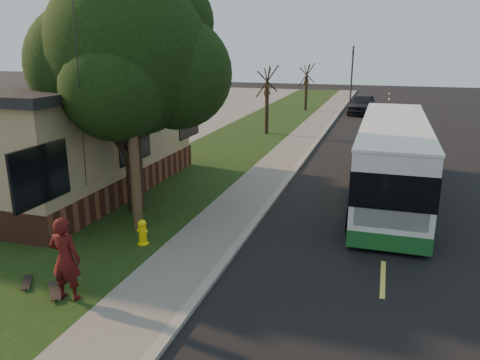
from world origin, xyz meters
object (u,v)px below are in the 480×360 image
Objects in this scene: skateboard_spare at (55,291)px; bare_tree_far at (306,88)px; utility_pole at (129,79)px; skateboard_main at (27,282)px; distant_car at (362,104)px; dumpster at (38,176)px; bare_tree_near at (267,101)px; transit_bus at (392,158)px; leafy_tree at (130,58)px; skateboarder at (65,259)px; fire_hydrant at (143,232)px; traffic_signal at (352,72)px.

bare_tree_far is at bearing 89.68° from skateboard_spare.
skateboard_main is (-0.79, -3.93, -4.51)m from utility_pole.
skateboard_spare is at bearing -92.66° from distant_car.
dumpster is (-6.08, -26.49, -1.38)m from bare_tree_far.
distant_car is (5.33, 11.60, -1.33)m from bare_tree_near.
leafy_tree is at bearing -153.91° from transit_bus.
skateboarder is at bearing -124.69° from transit_bus.
leafy_tree is 1.94× the size of bare_tree_far.
transit_bus is 2.24× the size of distant_car.
fire_hydrant is 0.89× the size of skateboard_spare.
distant_car is (10.91, 26.10, 0.20)m from dumpster.
leafy_tree is 15.66m from bare_tree_near.
bare_tree_far is 24.36m from transit_bus.
utility_pole is 10.88× the size of skateboard_spare.
bare_tree_far is 2.51× the size of dumpster.
distant_car is (1.33, -4.40, -2.35)m from traffic_signal.
utility_pole is 4.69× the size of skateboarder.
bare_tree_far is at bearing 89.40° from utility_pole.
transit_bus is (3.59, -27.30, -1.61)m from traffic_signal.
bare_tree_far is at bearing 106.93° from transit_bus.
traffic_signal is (3.81, 33.01, -1.47)m from utility_pole.
utility_pole is (-0.71, 0.99, 4.20)m from fire_hydrant.
bare_tree_near is 5.92× the size of skateboard_main.
bare_tree_far is at bearing 77.08° from dumpster.
traffic_signal is (3.50, 4.00, 1.16)m from bare_tree_far.
dumpster is at bearing -111.06° from bare_tree_near.
transit_bus is at bearing 49.60° from skateboard_main.
dumpster is 0.33× the size of distant_car.
transit_bus is (7.40, 5.70, -3.08)m from utility_pole.
bare_tree_near reaches higher than skateboard_main.
fire_hydrant is 0.13× the size of traffic_signal.
utility_pole is 1.89× the size of distant_car.
leafy_tree is 9.89m from transit_bus.
fire_hydrant is at bearing -92.45° from distant_car.
distant_car reaches higher than fire_hydrant.
bare_tree_far is (1.17, 27.35, -3.16)m from leafy_tree.
bare_tree_near is 0.78× the size of traffic_signal.
fire_hydrant is at bearing 62.94° from skateboard_main.
traffic_signal is at bearing 84.33° from skateboard_spare.
utility_pole is 5.53m from skateboarder.
traffic_signal reaches higher than transit_bus.
skateboard_main is 0.15× the size of distant_car.
fire_hydrant is 4.37m from utility_pole.
skateboard_main is at bearing -52.27° from dumpster.
utility_pole is at bearing -94.12° from distant_car.
skateboarder is at bearing -94.97° from traffic_signal.
skateboard_spare is 8.86m from dumpster.
fire_hydrant is at bearing 79.31° from skateboard_spare.
skateboarder is at bearing -82.13° from utility_pole.
bare_tree_near is 2.68× the size of dumpster.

